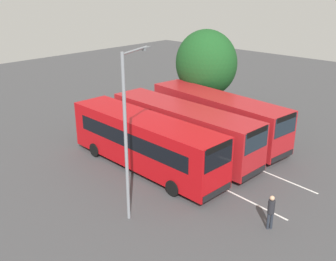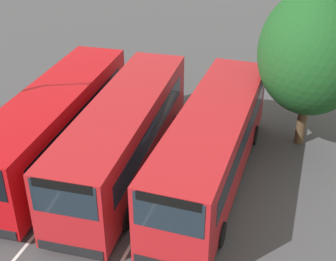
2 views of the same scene
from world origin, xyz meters
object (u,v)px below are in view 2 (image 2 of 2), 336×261
bus_center_right (212,144)px  depot_tree (313,52)px  bus_center_left (125,134)px  bus_far_left (55,123)px

bus_center_right → depot_tree: bearing=143.7°
bus_center_right → bus_center_left: bearing=-84.8°
depot_tree → bus_far_left: bearing=-70.7°
bus_center_left → bus_center_right: same height
bus_center_right → bus_far_left: bearing=-86.4°
bus_center_left → depot_tree: depot_tree is taller
bus_far_left → bus_center_left: 3.22m
bus_center_left → depot_tree: size_ratio=1.56×
bus_center_left → bus_center_right: bearing=91.2°
bus_far_left → bus_center_right: size_ratio=0.99×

